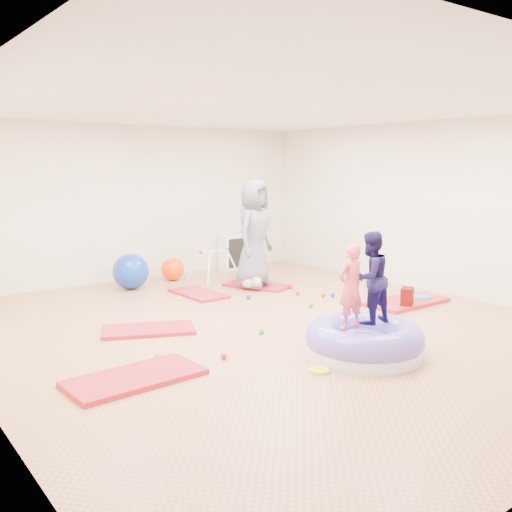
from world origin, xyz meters
TOP-DOWN VIEW (x-y plane):
  - room at (0.00, 0.00)m, footprint 7.01×8.01m
  - gym_mat_front_left at (-2.20, -0.67)m, footprint 1.35×0.73m
  - gym_mat_mid_left at (-1.35, 0.76)m, footprint 1.28×0.99m
  - gym_mat_center_back at (0.22, 2.16)m, footprint 0.57×1.09m
  - gym_mat_right at (2.44, -0.24)m, footprint 1.33×0.68m
  - gym_mat_rear_right at (1.36, 2.09)m, footprint 0.95×1.24m
  - inflatable_cushion at (0.15, -1.50)m, footprint 1.31×1.31m
  - child_pink at (-0.03, -1.44)m, footprint 0.34×0.22m
  - child_navy at (0.30, -1.42)m, footprint 0.51×0.41m
  - adult_caregiver at (1.25, 2.04)m, footprint 1.04×0.90m
  - infant at (1.11, 1.90)m, footprint 0.35×0.36m
  - ball_pit_balls at (0.52, 0.71)m, footprint 3.69×2.74m
  - exercise_ball_blue at (-0.46, 3.23)m, footprint 0.61×0.61m
  - exercise_ball_orange at (0.46, 3.46)m, footprint 0.41×0.41m
  - infant_play_gym at (1.02, 2.94)m, footprint 0.75×0.71m
  - cube_shelf at (2.10, 3.79)m, footprint 0.68×0.34m
  - balance_disc at (2.80, -0.24)m, footprint 0.33×0.33m
  - backpack at (2.23, -0.42)m, footprint 0.31×0.28m
  - yellow_toy at (-0.60, -1.58)m, footprint 0.22×0.22m

SIDE VIEW (x-z plane):
  - yellow_toy at x=-0.60m, z-range 0.00..0.03m
  - gym_mat_center_back at x=0.22m, z-range 0.00..0.04m
  - gym_mat_rear_right at x=1.36m, z-range 0.00..0.05m
  - gym_mat_mid_left at x=-1.35m, z-range 0.00..0.05m
  - gym_mat_front_left at x=-2.20m, z-range 0.00..0.05m
  - gym_mat_right at x=2.44m, z-range 0.00..0.06m
  - balance_disc at x=2.80m, z-range 0.00..0.07m
  - ball_pit_balls at x=0.52m, z-range 0.00..0.07m
  - infant at x=1.11m, z-range 0.05..0.26m
  - backpack at x=2.23m, z-range 0.00..0.31m
  - inflatable_cushion at x=0.15m, z-range -0.05..0.37m
  - exercise_ball_orange at x=0.46m, z-range 0.00..0.41m
  - exercise_ball_blue at x=-0.46m, z-range 0.00..0.61m
  - cube_shelf at x=2.10m, z-range 0.00..0.68m
  - infant_play_gym at x=1.02m, z-range 0.10..0.67m
  - child_pink at x=-0.03m, z-range 0.38..1.30m
  - child_navy at x=0.30m, z-range 0.38..1.42m
  - adult_caregiver at x=1.25m, z-range 0.05..1.85m
  - room at x=0.00m, z-range 0.00..2.80m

